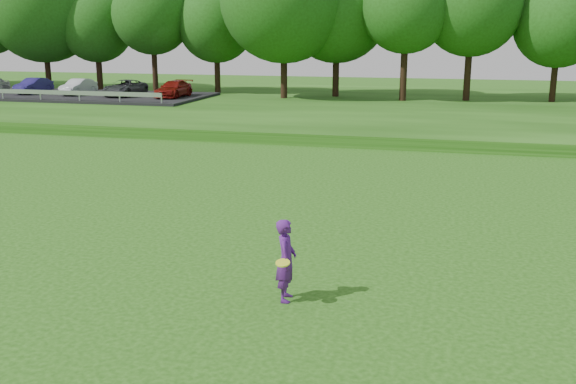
# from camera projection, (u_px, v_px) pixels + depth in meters

# --- Properties ---
(ground) EXTENTS (140.00, 140.00, 0.00)m
(ground) POSITION_uv_depth(u_px,v_px,m) (133.00, 297.00, 13.56)
(ground) COLOR #1B470D
(ground) RESTS_ON ground
(berm) EXTENTS (130.00, 30.00, 0.60)m
(berm) POSITION_uv_depth(u_px,v_px,m) (362.00, 107.00, 45.42)
(berm) COLOR #1B470D
(berm) RESTS_ON ground
(walking_path) EXTENTS (130.00, 1.60, 0.04)m
(walking_path) POSITION_uv_depth(u_px,v_px,m) (323.00, 143.00, 32.34)
(walking_path) COLOR gray
(walking_path) RESTS_ON ground
(parking_lot) EXTENTS (24.00, 9.00, 1.38)m
(parking_lot) POSITION_uv_depth(u_px,v_px,m) (61.00, 91.00, 49.86)
(parking_lot) COLOR black
(parking_lot) RESTS_ON berm
(woman) EXTENTS (0.50, 0.88, 1.75)m
(woman) POSITION_uv_depth(u_px,v_px,m) (286.00, 260.00, 13.23)
(woman) COLOR #551B79
(woman) RESTS_ON ground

